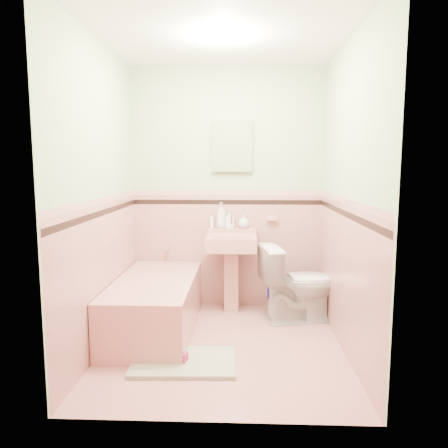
{
  "coord_description": "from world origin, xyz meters",
  "views": [
    {
      "loc": [
        0.15,
        -3.48,
        1.5
      ],
      "look_at": [
        0.0,
        0.25,
        1.0
      ],
      "focal_mm": 34.95,
      "sensor_mm": 36.0,
      "label": 1
    }
  ],
  "objects_px": {
    "soap_bottle_mid": "(230,219)",
    "bathtub": "(156,306)",
    "sink": "(231,274)",
    "toilet": "(299,283)",
    "shoe": "(177,356)",
    "soap_bottle_left": "(221,215)",
    "bucket": "(279,302)",
    "medicine_cabinet": "(232,146)",
    "soap_bottle_right": "(244,221)"
  },
  "relations": [
    {
      "from": "soap_bottle_mid",
      "to": "bathtub",
      "type": "bearing_deg",
      "value": -132.93
    },
    {
      "from": "sink",
      "to": "toilet",
      "type": "distance_m",
      "value": 0.7
    },
    {
      "from": "bathtub",
      "to": "shoe",
      "type": "distance_m",
      "value": 0.76
    },
    {
      "from": "soap_bottle_left",
      "to": "bucket",
      "type": "bearing_deg",
      "value": -19.67
    },
    {
      "from": "shoe",
      "to": "soap_bottle_mid",
      "type": "bearing_deg",
      "value": 89.91
    },
    {
      "from": "soap_bottle_mid",
      "to": "shoe",
      "type": "distance_m",
      "value": 1.69
    },
    {
      "from": "soap_bottle_left",
      "to": "soap_bottle_mid",
      "type": "xyz_separation_m",
      "value": [
        0.09,
        0.0,
        -0.04
      ]
    },
    {
      "from": "bathtub",
      "to": "soap_bottle_left",
      "type": "height_order",
      "value": "soap_bottle_left"
    },
    {
      "from": "bathtub",
      "to": "sink",
      "type": "height_order",
      "value": "sink"
    },
    {
      "from": "medicine_cabinet",
      "to": "bathtub",
      "type": "bearing_deg",
      "value": -132.58
    },
    {
      "from": "medicine_cabinet",
      "to": "soap_bottle_left",
      "type": "xyz_separation_m",
      "value": [
        -0.11,
        -0.03,
        -0.72
      ]
    },
    {
      "from": "medicine_cabinet",
      "to": "soap_bottle_left",
      "type": "height_order",
      "value": "medicine_cabinet"
    },
    {
      "from": "medicine_cabinet",
      "to": "soap_bottle_right",
      "type": "bearing_deg",
      "value": -13.62
    },
    {
      "from": "sink",
      "to": "shoe",
      "type": "xyz_separation_m",
      "value": [
        -0.38,
        -1.21,
        -0.34
      ]
    },
    {
      "from": "soap_bottle_mid",
      "to": "bucket",
      "type": "height_order",
      "value": "soap_bottle_mid"
    },
    {
      "from": "bathtub",
      "to": "shoe",
      "type": "relative_size",
      "value": 9.53
    },
    {
      "from": "soap_bottle_left",
      "to": "bucket",
      "type": "distance_m",
      "value": 1.07
    },
    {
      "from": "medicine_cabinet",
      "to": "soap_bottle_right",
      "type": "xyz_separation_m",
      "value": [
        0.12,
        -0.03,
        -0.77
      ]
    },
    {
      "from": "bathtub",
      "to": "medicine_cabinet",
      "type": "xyz_separation_m",
      "value": [
        0.68,
        0.74,
        1.47
      ]
    },
    {
      "from": "bathtub",
      "to": "sink",
      "type": "relative_size",
      "value": 1.88
    },
    {
      "from": "medicine_cabinet",
      "to": "toilet",
      "type": "bearing_deg",
      "value": -33.48
    },
    {
      "from": "medicine_cabinet",
      "to": "bucket",
      "type": "height_order",
      "value": "medicine_cabinet"
    },
    {
      "from": "soap_bottle_mid",
      "to": "soap_bottle_left",
      "type": "bearing_deg",
      "value": 180.0
    },
    {
      "from": "sink",
      "to": "bucket",
      "type": "relative_size",
      "value": 3.21
    },
    {
      "from": "bucket",
      "to": "soap_bottle_mid",
      "type": "bearing_deg",
      "value": 157.09
    },
    {
      "from": "bathtub",
      "to": "toilet",
      "type": "distance_m",
      "value": 1.38
    },
    {
      "from": "soap_bottle_right",
      "to": "bucket",
      "type": "xyz_separation_m",
      "value": [
        0.36,
        -0.21,
        -0.8
      ]
    },
    {
      "from": "toilet",
      "to": "shoe",
      "type": "relative_size",
      "value": 4.79
    },
    {
      "from": "soap_bottle_left",
      "to": "shoe",
      "type": "distance_m",
      "value": 1.69
    },
    {
      "from": "shoe",
      "to": "soap_bottle_left",
      "type": "bearing_deg",
      "value": 93.5
    },
    {
      "from": "bucket",
      "to": "soap_bottle_right",
      "type": "bearing_deg",
      "value": 149.46
    },
    {
      "from": "soap_bottle_mid",
      "to": "soap_bottle_right",
      "type": "distance_m",
      "value": 0.15
    },
    {
      "from": "soap_bottle_mid",
      "to": "soap_bottle_right",
      "type": "bearing_deg",
      "value": 0.0
    },
    {
      "from": "soap_bottle_mid",
      "to": "toilet",
      "type": "xyz_separation_m",
      "value": [
        0.68,
        -0.41,
        -0.57
      ]
    },
    {
      "from": "soap_bottle_mid",
      "to": "bucket",
      "type": "xyz_separation_m",
      "value": [
        0.51,
        -0.21,
        -0.82
      ]
    },
    {
      "from": "shoe",
      "to": "medicine_cabinet",
      "type": "bearing_deg",
      "value": 89.47
    },
    {
      "from": "bathtub",
      "to": "sink",
      "type": "distance_m",
      "value": 0.88
    },
    {
      "from": "soap_bottle_mid",
      "to": "shoe",
      "type": "xyz_separation_m",
      "value": [
        -0.36,
        -1.39,
        -0.89
      ]
    },
    {
      "from": "soap_bottle_left",
      "to": "toilet",
      "type": "xyz_separation_m",
      "value": [
        0.77,
        -0.41,
        -0.61
      ]
    },
    {
      "from": "bucket",
      "to": "bathtub",
      "type": "bearing_deg",
      "value": -156.93
    },
    {
      "from": "bathtub",
      "to": "soap_bottle_left",
      "type": "relative_size",
      "value": 5.64
    },
    {
      "from": "bathtub",
      "to": "shoe",
      "type": "height_order",
      "value": "bathtub"
    },
    {
      "from": "toilet",
      "to": "bathtub",
      "type": "bearing_deg",
      "value": 90.26
    },
    {
      "from": "bucket",
      "to": "soap_bottle_left",
      "type": "bearing_deg",
      "value": 160.33
    },
    {
      "from": "soap_bottle_mid",
      "to": "soap_bottle_right",
      "type": "height_order",
      "value": "soap_bottle_mid"
    },
    {
      "from": "bathtub",
      "to": "soap_bottle_right",
      "type": "relative_size",
      "value": 10.05
    },
    {
      "from": "sink",
      "to": "soap_bottle_left",
      "type": "xyz_separation_m",
      "value": [
        -0.11,
        0.18,
        0.59
      ]
    },
    {
      "from": "soap_bottle_left",
      "to": "soap_bottle_right",
      "type": "distance_m",
      "value": 0.24
    },
    {
      "from": "soap_bottle_right",
      "to": "soap_bottle_left",
      "type": "bearing_deg",
      "value": 180.0
    },
    {
      "from": "toilet",
      "to": "bucket",
      "type": "relative_size",
      "value": 3.03
    }
  ]
}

